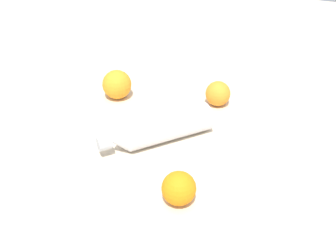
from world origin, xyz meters
TOP-DOWN VIEW (x-y plane):
  - ground_plane at (0.00, 0.00)m, footprint 2.40×2.40m
  - water_bottle at (-0.05, 0.03)m, footprint 0.23×0.22m
  - orange_0 at (-0.23, -0.08)m, footprint 0.07×0.07m
  - orange_1 at (0.15, -0.05)m, footprint 0.07×0.07m
  - orange_2 at (0.09, 0.21)m, footprint 0.08×0.08m

SIDE VIEW (x-z plane):
  - ground_plane at x=0.00m, z-range 0.00..0.00m
  - orange_1 at x=0.15m, z-range 0.00..0.07m
  - orange_0 at x=-0.23m, z-range 0.00..0.07m
  - water_bottle at x=-0.05m, z-range 0.00..0.07m
  - orange_2 at x=0.09m, z-range 0.00..0.08m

